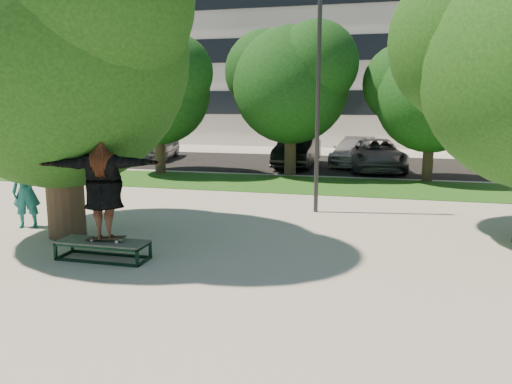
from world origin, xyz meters
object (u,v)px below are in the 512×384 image
(grind_box, at_px, (103,250))
(car_dark, at_px, (297,151))
(tree_left, at_px, (54,38))
(car_grey, at_px, (376,155))
(bystander, at_px, (26,191))
(car_silver_a, at_px, (157,145))
(lamppost, at_px, (318,98))
(car_silver_b, at_px, (353,152))

(grind_box, distance_m, car_dark, 15.15)
(tree_left, relative_size, car_grey, 1.41)
(tree_left, relative_size, bystander, 3.93)
(bystander, bearing_deg, tree_left, -37.21)
(tree_left, height_order, car_silver_a, tree_left)
(tree_left, bearing_deg, car_grey, 62.85)
(lamppost, bearing_deg, tree_left, -143.58)
(car_dark, bearing_deg, car_silver_b, 24.84)
(grind_box, relative_size, car_silver_a, 0.41)
(tree_left, xyz_separation_m, lamppost, (5.29, 3.91, -1.27))
(car_silver_a, distance_m, car_dark, 7.95)
(car_silver_a, distance_m, car_grey, 11.62)
(tree_left, bearing_deg, car_silver_b, 68.88)
(grind_box, bearing_deg, car_silver_a, 111.74)
(car_silver_a, bearing_deg, car_silver_b, -9.86)
(lamppost, height_order, car_grey, lamppost)
(car_silver_a, bearing_deg, car_dark, -18.29)
(grind_box, height_order, car_silver_a, car_silver_a)
(tree_left, bearing_deg, grind_box, -38.43)
(grind_box, relative_size, car_dark, 0.39)
(lamppost, distance_m, grind_box, 7.03)
(tree_left, height_order, car_grey, tree_left)
(bystander, height_order, car_silver_a, bystander)
(bystander, bearing_deg, grind_box, -50.38)
(car_silver_b, bearing_deg, tree_left, -106.11)
(car_dark, xyz_separation_m, car_grey, (3.65, -0.41, -0.07))
(tree_left, xyz_separation_m, car_grey, (6.79, 13.25, -3.72))
(lamppost, bearing_deg, car_silver_a, 132.33)
(tree_left, height_order, lamppost, tree_left)
(lamppost, height_order, bystander, lamppost)
(tree_left, relative_size, grind_box, 3.95)
(lamppost, xyz_separation_m, bystander, (-6.65, -3.49, -2.25))
(lamppost, bearing_deg, bystander, -152.33)
(car_grey, xyz_separation_m, car_silver_b, (-1.07, 1.56, -0.04))
(bystander, bearing_deg, car_silver_a, 82.94)
(tree_left, height_order, car_dark, tree_left)
(tree_left, height_order, car_silver_b, tree_left)
(grind_box, bearing_deg, tree_left, 141.57)
(tree_left, relative_size, car_dark, 1.52)
(lamppost, distance_m, car_silver_b, 11.19)
(bystander, distance_m, car_silver_b, 16.03)
(car_silver_a, bearing_deg, lamppost, -57.09)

